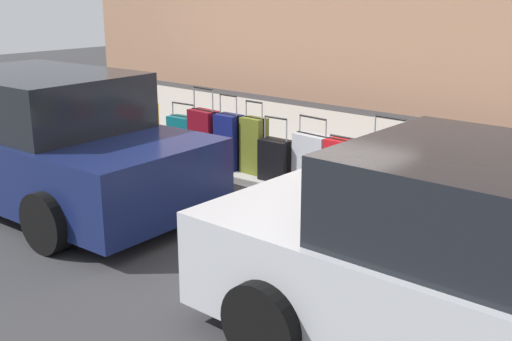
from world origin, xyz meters
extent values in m
plane|color=#333335|center=(0.00, 0.00, 0.00)|extent=(40.00, 40.00, 0.00)
cube|color=#9E9B93|center=(0.00, -2.50, 0.07)|extent=(18.00, 5.00, 0.14)
cylinder|color=gray|center=(-2.48, -0.51, 0.95)|extent=(0.02, 0.02, 0.24)
cylinder|color=black|center=(-2.47, -0.51, 0.16)|extent=(0.04, 0.02, 0.04)
cube|color=navy|center=(-2.16, -0.54, 0.46)|extent=(0.48, 0.24, 0.64)
cube|color=black|center=(-2.16, -0.54, 0.46)|extent=(0.47, 0.08, 0.65)
cylinder|color=gray|center=(-2.36, -0.56, 0.90)|extent=(0.02, 0.02, 0.23)
cylinder|color=gray|center=(-1.96, -0.52, 0.90)|extent=(0.02, 0.02, 0.23)
cylinder|color=black|center=(-2.16, -0.54, 1.01)|extent=(0.40, 0.06, 0.02)
cylinder|color=black|center=(-2.37, -0.56, 0.16)|extent=(0.05, 0.02, 0.04)
cylinder|color=black|center=(-1.96, -0.52, 0.16)|extent=(0.05, 0.02, 0.04)
cube|color=maroon|center=(-1.64, -0.56, 0.45)|extent=(0.47, 0.24, 0.62)
cube|color=black|center=(-1.64, -0.56, 0.45)|extent=(0.47, 0.06, 0.64)
cylinder|color=gray|center=(-1.84, -0.56, 0.90)|extent=(0.02, 0.02, 0.28)
cylinder|color=gray|center=(-1.44, -0.55, 0.90)|extent=(0.02, 0.02, 0.28)
cylinder|color=black|center=(-1.64, -0.56, 1.04)|extent=(0.40, 0.04, 0.02)
cylinder|color=black|center=(-1.85, -0.56, 0.16)|extent=(0.04, 0.02, 0.04)
cylinder|color=black|center=(-1.44, -0.55, 0.16)|extent=(0.04, 0.02, 0.04)
cube|color=#0F606B|center=(-1.13, -0.58, 0.51)|extent=(0.46, 0.27, 0.75)
cube|color=black|center=(-1.13, -0.58, 0.51)|extent=(0.47, 0.06, 0.76)
cylinder|color=gray|center=(-1.33, -0.58, 1.03)|extent=(0.02, 0.02, 0.28)
cylinder|color=gray|center=(-0.93, -0.59, 1.03)|extent=(0.02, 0.02, 0.28)
cylinder|color=black|center=(-1.13, -0.58, 1.17)|extent=(0.40, 0.04, 0.02)
cylinder|color=black|center=(-1.33, -0.58, 0.16)|extent=(0.04, 0.02, 0.04)
cylinder|color=black|center=(-0.93, -0.59, 0.16)|extent=(0.04, 0.02, 0.04)
cube|color=red|center=(-0.60, -0.50, 0.49)|extent=(0.50, 0.20, 0.69)
cube|color=black|center=(-0.60, -0.50, 0.49)|extent=(0.50, 0.04, 0.70)
cylinder|color=gray|center=(-0.82, -0.50, 0.85)|extent=(0.02, 0.02, 0.04)
cylinder|color=gray|center=(-0.38, -0.50, 0.85)|extent=(0.02, 0.02, 0.04)
cylinder|color=black|center=(-0.60, -0.50, 0.87)|extent=(0.43, 0.03, 0.02)
cylinder|color=black|center=(-0.82, -0.50, 0.16)|extent=(0.04, 0.02, 0.04)
cylinder|color=black|center=(-0.38, -0.50, 0.16)|extent=(0.04, 0.02, 0.04)
cube|color=#9EA0A8|center=(-0.05, -0.59, 0.47)|extent=(0.51, 0.27, 0.67)
cube|color=black|center=(-0.05, -0.59, 0.47)|extent=(0.50, 0.08, 0.68)
cylinder|color=gray|center=(-0.26, -0.57, 0.92)|extent=(0.02, 0.02, 0.22)
cylinder|color=gray|center=(0.16, -0.61, 0.92)|extent=(0.02, 0.02, 0.22)
cylinder|color=black|center=(-0.05, -0.59, 1.03)|extent=(0.43, 0.06, 0.02)
cylinder|color=black|center=(-0.27, -0.57, 0.16)|extent=(0.05, 0.02, 0.04)
cylinder|color=black|center=(0.17, -0.61, 0.16)|extent=(0.05, 0.02, 0.04)
cube|color=black|center=(0.45, -0.48, 0.41)|extent=(0.42, 0.27, 0.54)
cube|color=black|center=(0.45, -0.48, 0.41)|extent=(0.42, 0.06, 0.55)
cylinder|color=gray|center=(0.28, -0.49, 0.83)|extent=(0.02, 0.02, 0.29)
cylinder|color=gray|center=(0.63, -0.47, 0.83)|extent=(0.02, 0.02, 0.29)
cylinder|color=black|center=(0.45, -0.48, 0.97)|extent=(0.35, 0.04, 0.02)
cylinder|color=black|center=(0.28, -0.49, 0.16)|extent=(0.04, 0.02, 0.04)
cylinder|color=black|center=(0.63, -0.47, 0.16)|extent=(0.04, 0.02, 0.04)
cube|color=#59601E|center=(0.89, -0.55, 0.52)|extent=(0.34, 0.22, 0.77)
cube|color=black|center=(0.89, -0.55, 0.52)|extent=(0.35, 0.04, 0.78)
cylinder|color=gray|center=(0.74, -0.55, 1.01)|extent=(0.02, 0.02, 0.22)
cylinder|color=gray|center=(1.03, -0.55, 1.01)|extent=(0.02, 0.02, 0.22)
cylinder|color=black|center=(0.89, -0.55, 1.12)|extent=(0.28, 0.03, 0.02)
cylinder|color=black|center=(0.74, -0.55, 0.16)|extent=(0.04, 0.02, 0.04)
cylinder|color=black|center=(1.03, -0.55, 0.16)|extent=(0.04, 0.02, 0.04)
cube|color=navy|center=(1.30, -0.48, 0.52)|extent=(0.36, 0.25, 0.77)
cube|color=black|center=(1.30, -0.48, 0.52)|extent=(0.37, 0.05, 0.78)
cylinder|color=gray|center=(1.14, -0.48, 1.04)|extent=(0.02, 0.02, 0.26)
cylinder|color=gray|center=(1.45, -0.48, 1.04)|extent=(0.02, 0.02, 0.26)
cylinder|color=black|center=(1.30, -0.48, 1.17)|extent=(0.30, 0.03, 0.02)
cylinder|color=black|center=(1.14, -0.48, 0.16)|extent=(0.04, 0.02, 0.04)
cylinder|color=black|center=(1.45, -0.48, 0.16)|extent=(0.04, 0.02, 0.04)
cube|color=maroon|center=(1.76, -0.46, 0.52)|extent=(0.47, 0.27, 0.77)
cube|color=black|center=(1.76, -0.46, 0.52)|extent=(0.47, 0.07, 0.79)
cylinder|color=gray|center=(1.57, -0.45, 1.07)|extent=(0.02, 0.02, 0.31)
cylinder|color=gray|center=(1.96, -0.48, 1.07)|extent=(0.02, 0.02, 0.31)
cylinder|color=black|center=(1.76, -0.46, 1.22)|extent=(0.40, 0.05, 0.02)
cylinder|color=black|center=(1.56, -0.45, 0.16)|extent=(0.05, 0.02, 0.04)
cylinder|color=black|center=(1.97, -0.48, 0.16)|extent=(0.05, 0.02, 0.04)
cube|color=#0F606B|center=(2.29, -0.56, 0.44)|extent=(0.50, 0.28, 0.59)
cube|color=black|center=(2.29, -0.56, 0.44)|extent=(0.50, 0.08, 0.60)
cylinder|color=gray|center=(2.08, -0.58, 0.83)|extent=(0.02, 0.02, 0.20)
cylinder|color=gray|center=(2.50, -0.54, 0.83)|extent=(0.02, 0.02, 0.20)
cylinder|color=black|center=(2.29, -0.56, 0.93)|extent=(0.43, 0.06, 0.02)
cylinder|color=black|center=(2.08, -0.58, 0.16)|extent=(0.05, 0.02, 0.04)
cylinder|color=black|center=(2.51, -0.54, 0.16)|extent=(0.05, 0.02, 0.04)
cylinder|color=#D89E0C|center=(2.97, -0.53, 0.45)|extent=(0.20, 0.20, 0.63)
sphere|color=#D89E0C|center=(2.97, -0.53, 0.82)|extent=(0.21, 0.21, 0.21)
cylinder|color=#D89E0C|center=(3.12, -0.53, 0.49)|extent=(0.09, 0.10, 0.09)
cylinder|color=#D89E0C|center=(2.82, -0.53, 0.49)|extent=(0.09, 0.10, 0.09)
cylinder|color=brown|center=(3.65, -0.38, 0.52)|extent=(0.15, 0.15, 0.75)
cylinder|color=black|center=(-2.03, 2.67, 0.32)|extent=(0.64, 0.22, 0.64)
cylinder|color=black|center=(-2.02, 0.82, 0.32)|extent=(0.64, 0.22, 0.64)
cube|color=#141E4C|center=(2.38, 1.74, 0.57)|extent=(4.72, 2.12, 0.79)
cube|color=black|center=(2.38, 1.74, 1.29)|extent=(2.50, 1.84, 0.65)
cylinder|color=black|center=(3.86, 0.88, 0.32)|extent=(0.65, 0.26, 0.64)
cylinder|color=black|center=(0.89, 2.59, 0.32)|extent=(0.65, 0.26, 0.64)
cylinder|color=black|center=(1.00, 0.72, 0.32)|extent=(0.65, 0.26, 0.64)
camera|label=1|loc=(-4.56, 5.67, 2.57)|focal=44.14mm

